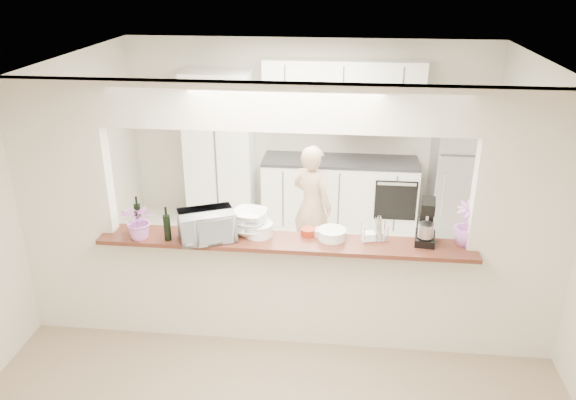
# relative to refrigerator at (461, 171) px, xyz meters

# --- Properties ---
(floor) EXTENTS (6.00, 6.00, 0.00)m
(floor) POSITION_rel_refrigerator_xyz_m (-2.05, -2.65, -0.85)
(floor) COLOR #9A8768
(floor) RESTS_ON ground
(tile_overlay) EXTENTS (5.00, 2.90, 0.01)m
(tile_overlay) POSITION_rel_refrigerator_xyz_m (-2.05, -1.10, -0.84)
(tile_overlay) COLOR silver
(tile_overlay) RESTS_ON floor
(partition) EXTENTS (5.00, 0.15, 2.50)m
(partition) POSITION_rel_refrigerator_xyz_m (-2.05, -2.65, 0.63)
(partition) COLOR silver
(partition) RESTS_ON floor
(bar_counter) EXTENTS (3.40, 0.38, 1.09)m
(bar_counter) POSITION_rel_refrigerator_xyz_m (-2.05, -2.65, -0.27)
(bar_counter) COLOR silver
(bar_counter) RESTS_ON floor
(kitchen_cabinets) EXTENTS (3.15, 0.62, 2.25)m
(kitchen_cabinets) POSITION_rel_refrigerator_xyz_m (-2.24, 0.07, 0.12)
(kitchen_cabinets) COLOR white
(kitchen_cabinets) RESTS_ON floor
(refrigerator) EXTENTS (0.75, 0.70, 1.70)m
(refrigerator) POSITION_rel_refrigerator_xyz_m (0.00, 0.00, 0.00)
(refrigerator) COLOR #AAAAAF
(refrigerator) RESTS_ON floor
(flower_left) EXTENTS (0.39, 0.37, 0.35)m
(flower_left) POSITION_rel_refrigerator_xyz_m (-3.35, -2.79, 0.41)
(flower_left) COLOR pink
(flower_left) RESTS_ON bar_counter
(wine_bottle_a) EXTENTS (0.06, 0.06, 0.32)m
(wine_bottle_a) POSITION_rel_refrigerator_xyz_m (-3.10, -2.80, 0.37)
(wine_bottle_a) COLOR black
(wine_bottle_a) RESTS_ON bar_counter
(wine_bottle_b) EXTENTS (0.06, 0.06, 0.32)m
(wine_bottle_b) POSITION_rel_refrigerator_xyz_m (-3.45, -2.58, 0.36)
(wine_bottle_b) COLOR black
(wine_bottle_b) RESTS_ON bar_counter
(toaster_oven) EXTENTS (0.58, 0.50, 0.27)m
(toaster_oven) POSITION_rel_refrigerator_xyz_m (-2.75, -2.75, 0.38)
(toaster_oven) COLOR #B2B1B7
(toaster_oven) RESTS_ON bar_counter
(serving_bowls) EXTENTS (0.36, 0.36, 0.23)m
(serving_bowls) POSITION_rel_refrigerator_xyz_m (-2.39, -2.60, 0.35)
(serving_bowls) COLOR white
(serving_bowls) RESTS_ON bar_counter
(plate_stack_a) EXTENTS (0.26, 0.26, 0.12)m
(plate_stack_a) POSITION_rel_refrigerator_xyz_m (-2.30, -2.62, 0.30)
(plate_stack_a) COLOR white
(plate_stack_a) RESTS_ON bar_counter
(plate_stack_b) EXTENTS (0.26, 0.26, 0.09)m
(plate_stack_b) POSITION_rel_refrigerator_xyz_m (-1.63, -2.62, 0.29)
(plate_stack_b) COLOR white
(plate_stack_b) RESTS_ON bar_counter
(red_bowl) EXTENTS (0.14, 0.14, 0.06)m
(red_bowl) POSITION_rel_refrigerator_xyz_m (-1.85, -2.57, 0.27)
(red_bowl) COLOR maroon
(red_bowl) RESTS_ON bar_counter
(tan_bowl) EXTENTS (0.13, 0.13, 0.06)m
(tan_bowl) POSITION_rel_refrigerator_xyz_m (-1.73, -2.57, 0.27)
(tan_bowl) COLOR tan
(tan_bowl) RESTS_ON bar_counter
(utensil_caddy) EXTENTS (0.26, 0.18, 0.22)m
(utensil_caddy) POSITION_rel_refrigerator_xyz_m (-1.25, -2.60, 0.33)
(utensil_caddy) COLOR silver
(utensil_caddy) RESTS_ON bar_counter
(stand_mixer) EXTENTS (0.21, 0.30, 0.41)m
(stand_mixer) POSITION_rel_refrigerator_xyz_m (-0.80, -2.59, 0.42)
(stand_mixer) COLOR black
(stand_mixer) RESTS_ON bar_counter
(flower_right) EXTENTS (0.24, 0.24, 0.40)m
(flower_right) POSITION_rel_refrigerator_xyz_m (-0.45, -2.60, 0.44)
(flower_right) COLOR #DA75D2
(flower_right) RESTS_ON bar_counter
(person) EXTENTS (0.64, 0.59, 1.47)m
(person) POSITION_rel_refrigerator_xyz_m (-1.91, -1.09, -0.11)
(person) COLOR #D1AB88
(person) RESTS_ON floor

